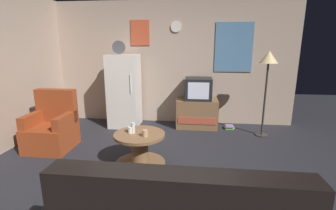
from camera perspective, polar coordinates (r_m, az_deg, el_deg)
ground_plane at (r=3.36m, az=-3.68°, el=-16.23°), size 12.00×12.00×0.00m
wall_with_art at (r=5.35m, az=0.91°, el=9.74°), size 5.20×0.12×2.59m
fridge at (r=5.18m, az=-10.18°, el=3.30°), size 0.60×0.62×1.77m
tv_stand at (r=5.14m, az=6.78°, el=-1.88°), size 0.84×0.53×0.60m
crt_tv at (r=5.03m, az=7.11°, el=3.82°), size 0.54×0.51×0.44m
standing_lamp at (r=4.76m, az=22.41°, el=8.91°), size 0.32×0.32×1.59m
coffee_table at (r=3.55m, az=-6.61°, el=-10.26°), size 0.72×0.72×0.48m
wine_glass at (r=3.46m, az=-8.16°, el=-5.33°), size 0.05×0.05×0.15m
mug_ceramic_white at (r=3.48m, az=-8.76°, el=-5.75°), size 0.08×0.08×0.09m
mug_ceramic_tan at (r=3.33m, az=-5.40°, el=-6.59°), size 0.08×0.08×0.09m
armchair at (r=4.50m, az=-25.48°, el=-4.92°), size 0.68×0.68×0.96m
book_stack at (r=5.20m, az=14.15°, el=-5.03°), size 0.19×0.18×0.07m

